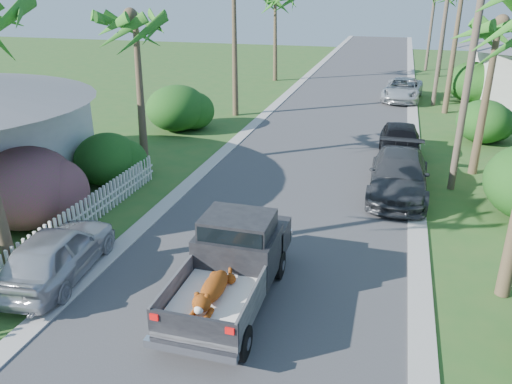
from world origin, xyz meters
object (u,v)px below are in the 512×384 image
(pickup_truck, at_px, (235,259))
(parked_car_ln, at_px, (57,253))
(parked_car_rm, at_px, (399,175))
(parked_car_rd, at_px, (403,90))
(parked_car_rf, at_px, (400,143))
(utility_pole_c, at_px, (443,32))
(utility_pole_d, at_px, (432,18))
(palm_l_b, at_px, (133,16))
(palm_r_b, at_px, (499,23))
(utility_pole_b, at_px, (470,67))

(pickup_truck, height_order, parked_car_ln, pickup_truck)
(parked_car_rm, relative_size, parked_car_rd, 1.00)
(parked_car_rm, height_order, parked_car_rf, parked_car_rf)
(utility_pole_c, distance_m, utility_pole_d, 15.00)
(parked_car_rd, relative_size, palm_l_b, 0.70)
(parked_car_rf, bearing_deg, palm_r_b, -22.08)
(pickup_truck, relative_size, palm_r_b, 0.71)
(parked_car_rf, height_order, parked_car_ln, parked_car_rf)
(palm_l_b, bearing_deg, utility_pole_b, 4.61)
(parked_car_rm, xyz_separation_m, utility_pole_b, (2.00, 1.09, 3.85))
(parked_car_ln, distance_m, utility_pole_b, 14.74)
(utility_pole_b, xyz_separation_m, utility_pole_d, (0.00, 30.00, 0.00))
(pickup_truck, xyz_separation_m, parked_car_rf, (3.83, 12.09, -0.23))
(palm_l_b, distance_m, utility_pole_d, 33.42)
(palm_r_b, relative_size, utility_pole_c, 0.80)
(parked_car_rm, distance_m, utility_pole_d, 31.39)
(pickup_truck, relative_size, utility_pole_b, 0.57)
(parked_car_rm, bearing_deg, palm_l_b, -179.85)
(parked_car_rd, bearing_deg, utility_pole_b, -77.73)
(parked_car_rm, relative_size, utility_pole_c, 0.58)
(parked_car_rm, height_order, utility_pole_c, utility_pole_c)
(parked_car_rm, bearing_deg, utility_pole_b, 29.27)
(parked_car_rd, height_order, utility_pole_c, utility_pole_c)
(parked_car_rm, xyz_separation_m, palm_r_b, (3.00, 3.09, 5.20))
(parked_car_rf, relative_size, parked_car_rd, 0.88)
(parked_car_rm, distance_m, parked_car_rf, 4.21)
(parked_car_ln, xyz_separation_m, utility_pole_b, (10.60, 9.48, 3.89))
(parked_car_ln, distance_m, utility_pole_d, 41.06)
(palm_l_b, height_order, utility_pole_c, utility_pole_c)
(parked_car_rm, height_order, utility_pole_b, utility_pole_b)
(utility_pole_b, height_order, utility_pole_d, same)
(parked_car_rf, xyz_separation_m, parked_car_ln, (-8.60, -12.60, -0.07))
(pickup_truck, xyz_separation_m, parked_car_ln, (-4.77, -0.51, -0.30))
(pickup_truck, relative_size, utility_pole_d, 0.57)
(pickup_truck, relative_size, palm_l_b, 0.69)
(parked_car_rd, distance_m, utility_pole_d, 14.57)
(parked_car_ln, bearing_deg, parked_car_rf, -130.78)
(parked_car_rf, height_order, palm_r_b, palm_r_b)
(pickup_truck, bearing_deg, utility_pole_b, 57.00)
(parked_car_ln, bearing_deg, parked_car_rd, -115.04)
(parked_car_ln, bearing_deg, utility_pole_b, -144.66)
(parked_car_ln, xyz_separation_m, utility_pole_c, (10.60, 24.48, 3.89))
(parked_car_ln, bearing_deg, palm_l_b, -84.47)
(parked_car_rd, height_order, utility_pole_b, utility_pole_b)
(palm_l_b, bearing_deg, parked_car_rd, 58.70)
(parked_car_rf, relative_size, utility_pole_c, 0.51)
(parked_car_rf, bearing_deg, palm_l_b, -160.04)
(palm_l_b, height_order, utility_pole_d, utility_pole_d)
(parked_car_rd, bearing_deg, parked_car_rm, -84.81)
(pickup_truck, xyz_separation_m, parked_car_rd, (3.83, 25.07, -0.29))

